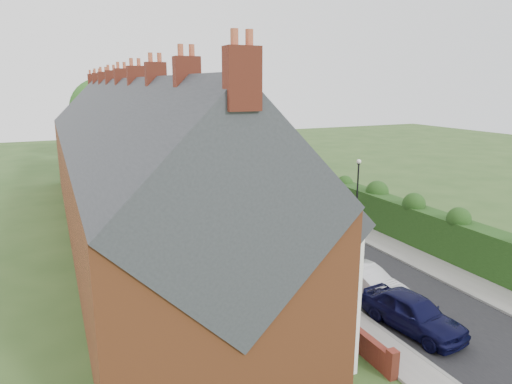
{
  "coord_description": "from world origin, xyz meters",
  "views": [
    {
      "loc": [
        -15.57,
        -20.94,
        10.2
      ],
      "look_at": [
        -1.81,
        9.45,
        2.2
      ],
      "focal_mm": 32.0,
      "sensor_mm": 36.0,
      "label": 1
    }
  ],
  "objects_px": {
    "car_grey": "(185,167)",
    "horse": "(279,200)",
    "lamppost": "(358,186)",
    "car_navy": "(413,312)",
    "car_red": "(205,189)",
    "car_silver_a": "(365,280)",
    "car_beige": "(200,176)",
    "car_silver_b": "(298,236)",
    "car_white": "(242,209)",
    "horse_cart": "(267,189)",
    "car_green": "(233,201)"
  },
  "relations": [
    {
      "from": "car_grey",
      "to": "horse",
      "type": "xyz_separation_m",
      "value": [
        2.7,
        -18.36,
        0.1
      ]
    },
    {
      "from": "lamppost",
      "to": "car_grey",
      "type": "height_order",
      "value": "lamppost"
    },
    {
      "from": "car_navy",
      "to": "car_red",
      "type": "bearing_deg",
      "value": 83.4
    },
    {
      "from": "car_silver_a",
      "to": "car_navy",
      "type": "bearing_deg",
      "value": -105.63
    },
    {
      "from": "car_beige",
      "to": "car_grey",
      "type": "height_order",
      "value": "car_grey"
    },
    {
      "from": "car_silver_b",
      "to": "car_white",
      "type": "xyz_separation_m",
      "value": [
        -0.69,
        7.61,
        -0.08
      ]
    },
    {
      "from": "car_white",
      "to": "car_beige",
      "type": "xyz_separation_m",
      "value": [
        0.82,
        13.2,
        0.12
      ]
    },
    {
      "from": "car_white",
      "to": "car_silver_a",
      "type": "bearing_deg",
      "value": -96.41
    },
    {
      "from": "car_beige",
      "to": "horse_cart",
      "type": "relative_size",
      "value": 1.68
    },
    {
      "from": "car_navy",
      "to": "car_beige",
      "type": "xyz_separation_m",
      "value": [
        0.68,
        31.55,
        -0.03
      ]
    },
    {
      "from": "car_grey",
      "to": "car_navy",
      "type": "bearing_deg",
      "value": -87.17
    },
    {
      "from": "lamppost",
      "to": "car_beige",
      "type": "xyz_separation_m",
      "value": [
        -5.06,
        19.8,
        -2.54
      ]
    },
    {
      "from": "car_green",
      "to": "horse_cart",
      "type": "xyz_separation_m",
      "value": [
        3.38,
        0.61,
        0.54
      ]
    },
    {
      "from": "car_beige",
      "to": "car_silver_a",
      "type": "bearing_deg",
      "value": -76.38
    },
    {
      "from": "car_silver_b",
      "to": "car_green",
      "type": "relative_size",
      "value": 1.09
    },
    {
      "from": "car_white",
      "to": "horse",
      "type": "relative_size",
      "value": 2.14
    },
    {
      "from": "horse",
      "to": "horse_cart",
      "type": "distance_m",
      "value": 2.27
    },
    {
      "from": "car_white",
      "to": "horse",
      "type": "xyz_separation_m",
      "value": [
        3.42,
        0.44,
        0.23
      ]
    },
    {
      "from": "car_navy",
      "to": "horse_cart",
      "type": "height_order",
      "value": "horse_cart"
    },
    {
      "from": "car_silver_a",
      "to": "horse",
      "type": "xyz_separation_m",
      "value": [
        3.02,
        15.24,
        0.14
      ]
    },
    {
      "from": "car_white",
      "to": "horse",
      "type": "bearing_deg",
      "value": -0.52
    },
    {
      "from": "lamppost",
      "to": "horse_cart",
      "type": "xyz_separation_m",
      "value": [
        -2.47,
        9.26,
        -1.96
      ]
    },
    {
      "from": "car_white",
      "to": "car_green",
      "type": "bearing_deg",
      "value": 81.01
    },
    {
      "from": "lamppost",
      "to": "car_grey",
      "type": "bearing_deg",
      "value": 101.51
    },
    {
      "from": "car_silver_b",
      "to": "car_green",
      "type": "height_order",
      "value": "car_green"
    },
    {
      "from": "car_green",
      "to": "car_red",
      "type": "bearing_deg",
      "value": 104.68
    },
    {
      "from": "car_navy",
      "to": "car_silver_a",
      "type": "distance_m",
      "value": 3.56
    },
    {
      "from": "car_green",
      "to": "horse",
      "type": "bearing_deg",
      "value": -16.41
    },
    {
      "from": "car_grey",
      "to": "horse",
      "type": "bearing_deg",
      "value": -77.91
    },
    {
      "from": "car_red",
      "to": "car_silver_a",
      "type": "bearing_deg",
      "value": -82.82
    },
    {
      "from": "car_silver_b",
      "to": "car_beige",
      "type": "height_order",
      "value": "car_beige"
    },
    {
      "from": "lamppost",
      "to": "car_silver_b",
      "type": "height_order",
      "value": "lamppost"
    },
    {
      "from": "car_grey",
      "to": "horse_cart",
      "type": "relative_size",
      "value": 1.63
    },
    {
      "from": "car_navy",
      "to": "horse",
      "type": "bearing_deg",
      "value": 72.06
    },
    {
      "from": "car_beige",
      "to": "horse_cart",
      "type": "xyz_separation_m",
      "value": [
        2.59,
        -10.54,
        0.58
      ]
    },
    {
      "from": "car_silver_a",
      "to": "horse_cart",
      "type": "xyz_separation_m",
      "value": [
        3.02,
        17.46,
        0.61
      ]
    },
    {
      "from": "lamppost",
      "to": "car_beige",
      "type": "bearing_deg",
      "value": 104.34
    },
    {
      "from": "horse",
      "to": "car_red",
      "type": "bearing_deg",
      "value": -70.64
    },
    {
      "from": "lamppost",
      "to": "car_red",
      "type": "distance_m",
      "value": 15.79
    },
    {
      "from": "lamppost",
      "to": "car_green",
      "type": "distance_m",
      "value": 10.73
    },
    {
      "from": "car_silver_a",
      "to": "car_grey",
      "type": "xyz_separation_m",
      "value": [
        0.32,
        33.6,
        0.04
      ]
    },
    {
      "from": "car_silver_a",
      "to": "car_beige",
      "type": "bearing_deg",
      "value": 77.46
    },
    {
      "from": "car_navy",
      "to": "car_green",
      "type": "xyz_separation_m",
      "value": [
        -0.11,
        20.4,
        0.01
      ]
    },
    {
      "from": "car_green",
      "to": "car_red",
      "type": "height_order",
      "value": "car_green"
    },
    {
      "from": "car_navy",
      "to": "car_green",
      "type": "bearing_deg",
      "value": 82.24
    },
    {
      "from": "car_silver_b",
      "to": "car_white",
      "type": "relative_size",
      "value": 1.17
    },
    {
      "from": "car_silver_a",
      "to": "car_green",
      "type": "height_order",
      "value": "car_green"
    },
    {
      "from": "car_navy",
      "to": "car_silver_a",
      "type": "relative_size",
      "value": 1.05
    },
    {
      "from": "lamppost",
      "to": "car_white",
      "type": "distance_m",
      "value": 9.23
    },
    {
      "from": "car_red",
      "to": "horse_cart",
      "type": "xyz_separation_m",
      "value": [
        3.93,
        -4.94,
        0.63
      ]
    }
  ]
}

